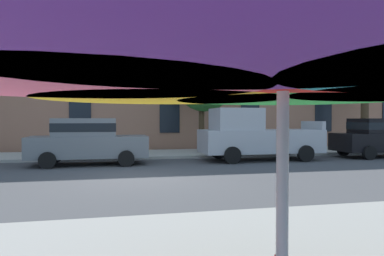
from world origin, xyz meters
The scene contains 9 objects.
ground_plane centered at (0.00, 0.00, 0.00)m, with size 120.00×120.00×0.00m, color #424244.
sidewalk_far centered at (0.00, 6.80, 0.06)m, with size 56.00×3.60×0.12m, color #B2ADA3.
apartment_building centered at (0.00, 14.99, 6.40)m, with size 37.70×12.08×12.80m.
sedan_gray centered at (-1.65, 3.70, 0.95)m, with size 4.40×1.98×1.78m.
pickup_silver_midblock centered at (5.19, 3.70, 1.03)m, with size 5.10×2.12×2.20m.
sedan_black centered at (11.38, 3.70, 0.95)m, with size 4.40×1.98×1.78m.
street_tree_middle centered at (3.77, 6.92, 3.59)m, with size 2.90×2.90×5.02m.
street_tree_right centered at (12.98, 6.70, 4.21)m, with size 2.92×2.80×5.73m.
patio_umbrella centered at (0.07, -9.00, 2.09)m, with size 3.58×3.32×2.37m.
Camera 1 is at (-0.73, -10.60, 1.75)m, focal length 33.70 mm.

